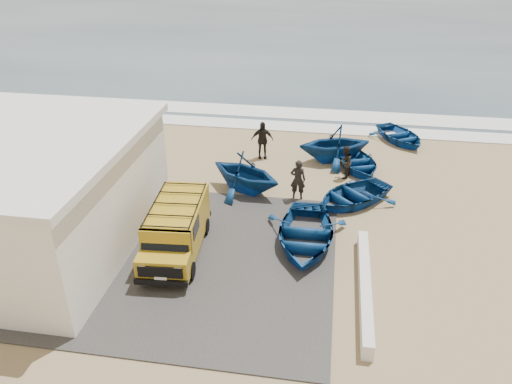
{
  "coord_description": "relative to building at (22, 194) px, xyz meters",
  "views": [
    {
      "loc": [
        3.52,
        -16.44,
        10.84
      ],
      "look_at": [
        0.66,
        1.25,
        1.2
      ],
      "focal_mm": 35.0,
      "sensor_mm": 36.0,
      "label": 1
    }
  ],
  "objects": [
    {
      "name": "fisherman_front",
      "position": [
        9.72,
        5.18,
        -1.23
      ],
      "size": [
        0.69,
        0.46,
        1.87
      ],
      "primitive_type": "imported",
      "rotation": [
        0.0,
        0.0,
        3.12
      ],
      "color": "black",
      "rests_on": "ground"
    },
    {
      "name": "boat_mid_right",
      "position": [
        12.42,
        8.68,
        -1.79
      ],
      "size": [
        3.62,
        4.24,
        0.74
      ],
      "primitive_type": "imported",
      "rotation": [
        0.0,
        0.0,
        0.34
      ],
      "color": "navy",
      "rests_on": "ground"
    },
    {
      "name": "surf_wash",
      "position": [
        7.5,
        16.5,
        -2.14
      ],
      "size": [
        180.0,
        2.2,
        0.04
      ],
      "primitive_type": "cube",
      "color": "white",
      "rests_on": "ground"
    },
    {
      "name": "ground",
      "position": [
        7.5,
        2.0,
        -2.16
      ],
      "size": [
        160.0,
        160.0,
        0.0
      ],
      "primitive_type": "plane",
      "color": "#9F865C"
    },
    {
      "name": "surf_line",
      "position": [
        7.5,
        14.0,
        -2.13
      ],
      "size": [
        180.0,
        1.6,
        0.06
      ],
      "primitive_type": "cube",
      "color": "white",
      "rests_on": "ground"
    },
    {
      "name": "boat_near_left",
      "position": [
        10.32,
        1.57,
        -1.7
      ],
      "size": [
        3.28,
        4.56,
        0.94
      ],
      "primitive_type": "imported",
      "rotation": [
        0.0,
        0.0,
        0.01
      ],
      "color": "navy",
      "rests_on": "ground"
    },
    {
      "name": "boat_far_right",
      "position": [
        14.86,
        12.7,
        -1.79
      ],
      "size": [
        4.02,
        4.41,
        0.75
      ],
      "primitive_type": "imported",
      "rotation": [
        0.0,
        0.0,
        0.51
      ],
      "color": "navy",
      "rests_on": "ground"
    },
    {
      "name": "ocean",
      "position": [
        7.5,
        58.0,
        -2.16
      ],
      "size": [
        180.0,
        88.0,
        0.01
      ],
      "primitive_type": "cube",
      "color": "#385166",
      "rests_on": "ground"
    },
    {
      "name": "parapet",
      "position": [
        12.5,
        -1.0,
        -1.89
      ],
      "size": [
        0.35,
        6.0,
        0.55
      ],
      "primitive_type": "cube",
      "color": "silver",
      "rests_on": "ground"
    },
    {
      "name": "boat_far_left",
      "position": [
        11.23,
        9.51,
        -1.19
      ],
      "size": [
        4.51,
        4.2,
        1.94
      ],
      "primitive_type": "imported",
      "rotation": [
        0.0,
        0.0,
        -1.24
      ],
      "color": "navy",
      "rests_on": "ground"
    },
    {
      "name": "slab",
      "position": [
        5.5,
        -0.0,
        -2.14
      ],
      "size": [
        12.0,
        10.0,
        0.05
      ],
      "primitive_type": "cube",
      "color": "#3E3C39",
      "rests_on": "ground"
    },
    {
      "name": "fisherman_back",
      "position": [
        7.5,
        9.32,
        -1.18
      ],
      "size": [
        1.23,
        0.72,
        1.97
      ],
      "primitive_type": "imported",
      "rotation": [
        0.0,
        0.0,
        0.21
      ],
      "color": "black",
      "rests_on": "ground"
    },
    {
      "name": "van",
      "position": [
        5.67,
        0.35,
        -1.11
      ],
      "size": [
        2.13,
        4.69,
        1.96
      ],
      "rotation": [
        0.0,
        0.0,
        0.07
      ],
      "color": "#B48D1B",
      "rests_on": "ground"
    },
    {
      "name": "boat_mid_left",
      "position": [
        7.3,
        5.49,
        -1.21
      ],
      "size": [
        4.64,
        4.43,
        1.9
      ],
      "primitive_type": "imported",
      "rotation": [
        0.0,
        0.0,
        1.09
      ],
      "color": "navy",
      "rests_on": "ground"
    },
    {
      "name": "fisherman_middle",
      "position": [
        11.78,
        7.62,
        -1.35
      ],
      "size": [
        0.79,
        0.92,
        1.62
      ],
      "primitive_type": "imported",
      "rotation": [
        0.0,
        0.0,
        -1.83
      ],
      "color": "black",
      "rests_on": "ground"
    },
    {
      "name": "building",
      "position": [
        0.0,
        0.0,
        0.0
      ],
      "size": [
        8.4,
        9.4,
        4.3
      ],
      "color": "white",
      "rests_on": "ground"
    },
    {
      "name": "boat_near_right",
      "position": [
        12.14,
        5.14,
        -1.76
      ],
      "size": [
        4.75,
        4.71,
        0.81
      ],
      "primitive_type": "imported",
      "rotation": [
        0.0,
        0.0,
        -0.81
      ],
      "color": "navy",
      "rests_on": "ground"
    }
  ]
}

